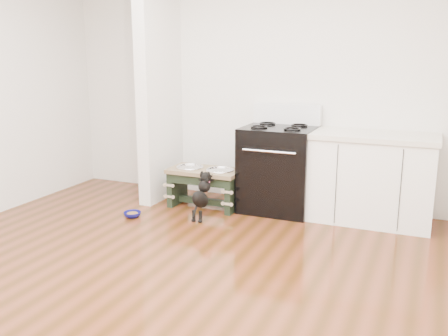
{
  "coord_description": "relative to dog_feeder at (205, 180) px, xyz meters",
  "views": [
    {
      "loc": [
        1.78,
        -2.92,
        1.71
      ],
      "look_at": [
        -0.13,
        1.55,
        0.57
      ],
      "focal_mm": 40.0,
      "sensor_mm": 36.0,
      "label": 1
    }
  ],
  "objects": [
    {
      "name": "ground",
      "position": [
        0.53,
        -1.92,
        -0.31
      ],
      "size": [
        5.0,
        5.0,
        0.0
      ],
      "primitive_type": "plane",
      "color": "#40220B",
      "rests_on": "ground"
    },
    {
      "name": "room_shell",
      "position": [
        0.53,
        -1.92,
        1.31
      ],
      "size": [
        5.0,
        5.0,
        5.0
      ],
      "color": "silver",
      "rests_on": "ground"
    },
    {
      "name": "partition_wall",
      "position": [
        -0.65,
        0.18,
        1.04
      ],
      "size": [
        0.15,
        0.8,
        2.7
      ],
      "primitive_type": "cube",
      "color": "silver",
      "rests_on": "ground"
    },
    {
      "name": "puppy",
      "position": [
        0.14,
        -0.37,
        -0.05
      ],
      "size": [
        0.14,
        0.41,
        0.49
      ],
      "color": "black",
      "rests_on": "ground"
    },
    {
      "name": "oven_range",
      "position": [
        0.78,
        0.23,
        0.17
      ],
      "size": [
        0.76,
        0.69,
        1.14
      ],
      "color": "black",
      "rests_on": "ground"
    },
    {
      "name": "cabinet_run",
      "position": [
        1.76,
        0.25,
        0.14
      ],
      "size": [
        1.24,
        0.64,
        0.91
      ],
      "color": "white",
      "rests_on": "ground"
    },
    {
      "name": "floor_bowl",
      "position": [
        -0.55,
        -0.62,
        -0.28
      ],
      "size": [
        0.24,
        0.24,
        0.06
      ],
      "rotation": [
        0.0,
        0.0,
        -0.39
      ],
      "color": "#0D0E60",
      "rests_on": "ground"
    },
    {
      "name": "dog_feeder",
      "position": [
        0.0,
        0.0,
        0.0
      ],
      "size": [
        0.8,
        0.43,
        0.45
      ],
      "color": "black",
      "rests_on": "ground"
    }
  ]
}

